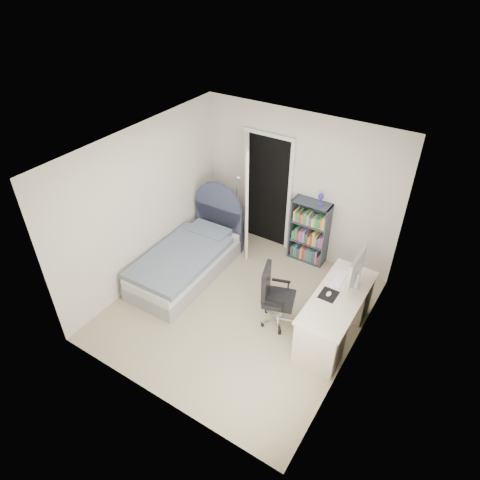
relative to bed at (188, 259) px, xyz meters
The scene contains 8 objects.
room_shell 1.53m from the bed, 13.38° to the right, with size 3.50×3.70×2.60m.
door 1.56m from the bed, 69.51° to the left, with size 0.92×0.72×2.06m.
bed is the anchor object (origin of this frame).
nightstand 1.24m from the bed, 99.34° to the left, with size 0.43×0.43×0.63m.
floor_lamp 1.15m from the bed, 76.77° to the left, with size 0.20×0.20×1.42m.
bookcase 2.05m from the bed, 42.84° to the left, with size 0.63×0.27×1.34m.
desk 2.54m from the bed, ahead, with size 0.61×1.51×1.24m.
office_chair 1.73m from the bed, ahead, with size 0.54×0.55×0.97m.
Camera 1 is at (2.49, -3.90, 4.59)m, focal length 32.00 mm.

